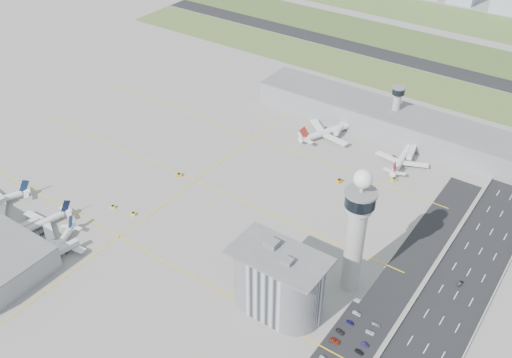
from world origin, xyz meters
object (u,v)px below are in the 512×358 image
Objects in this scene: airplane_far_b at (403,155)px; car_lot_10 at (370,333)px; airplane_near_b at (38,221)px; tug_0 at (60,215)px; car_lot_5 at (357,313)px; tug_5 at (394,179)px; car_hw_1 at (460,283)px; car_lot_11 at (376,325)px; jet_bridge_near_1 at (14,233)px; car_lot_2 at (335,341)px; car_lot_3 at (340,332)px; tug_2 at (133,213)px; admin_building at (278,282)px; car_lot_8 at (359,352)px; jet_bridge_far_0 at (342,126)px; car_lot_4 at (350,322)px; tug_3 at (179,175)px; tug_4 at (339,181)px; car_lot_9 at (365,344)px; secondary_tower at (396,105)px; control_tower at (357,227)px; car_lot_1 at (323,358)px; tug_1 at (113,207)px; jet_bridge_near_2 at (53,257)px; jet_bridge_far_1 at (414,149)px; airplane_far_a at (329,128)px.

car_lot_10 is at bearing -169.25° from airplane_far_b.
airplane_near_b is 9.22× the size of car_lot_10.
tug_0 is 0.81× the size of car_lot_5.
car_hw_1 is at bearing -13.38° from tug_5.
jet_bridge_near_1 is at bearing 97.67° from car_lot_11.
car_lot_2 reaches higher than car_lot_3.
admin_building is at bearing -110.75° from tug_2.
car_lot_3 is 12.25m from car_lot_8.
jet_bridge_far_0 is 165.47m from car_lot_4.
tug_4 is at bearing 73.75° from tug_3.
airplane_far_b is 50.81m from jet_bridge_far_0.
car_lot_9 is 60.50m from car_hw_1.
car_lot_4 is at bearing 25.36° from tug_3.
jet_bridge_far_0 is at bearing 28.48° from car_lot_10.
car_lot_9 is at bearing -69.43° from secondary_tower.
car_lot_9 is (144.51, -47.46, -0.36)m from tug_3.
jet_bridge_near_1 reaches higher than tug_0.
car_lot_3 is at bearing 128.02° from tug_4.
admin_building is at bearing 100.96° from car_lot_11.
airplane_near_b is 165.97m from car_lot_4.
car_lot_8 is 4.71m from car_lot_9.
jet_bridge_far_0 is at bearing 178.08° from tug_5.
airplane_far_b is 9.99× the size of car_lot_10.
control_tower is 125.66m from tug_2.
car_lot_5 is (0.21, 28.87, 0.05)m from car_lot_1.
tug_3 is (26.82, 65.01, 0.06)m from tug_0.
car_lot_3 is at bearing -45.21° from tug_5.
car_lot_10 is (62.58, -162.26, -18.26)m from secondary_tower.
tug_5 is at bearing -76.52° from tug_1.
jet_bridge_near_2 and jet_bridge_far_1 have the same top height.
car_lot_9 is at bearing -81.00° from car_lot_3.
car_lot_8 is (10.39, 11.20, 0.07)m from car_lot_1.
airplane_far_a reaches higher than car_lot_2.
car_lot_2 is 1.18× the size of car_lot_5.
tug_5 is (132.60, 133.74, 0.01)m from tug_0.
car_lot_9 is (41.46, 2.90, -14.71)m from admin_building.
tug_3 is 138.52m from car_lot_5.
tug_2 is at bearing -26.81° from jet_bridge_near_1.
tug_4 is 0.85× the size of car_lot_11.
tug_0 is 0.94× the size of tug_3.
jet_bridge_far_1 is 4.42× the size of tug_5.
admin_building is at bearing 112.28° from tug_4.
secondary_tower is at bearing 136.17° from car_hw_1.
car_lot_11 is at bearing -103.03° from tug_2.
car_lot_3 is 16.28m from car_lot_11.
secondary_tower is 9.64× the size of tug_3.
control_tower reaches higher than tug_2.
tug_0 is (-129.87, -14.65, -14.40)m from admin_building.
tug_3 is at bearing -9.67° from jet_bridge_near_1.
secondary_tower is at bearing 20.77° from car_lot_9.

